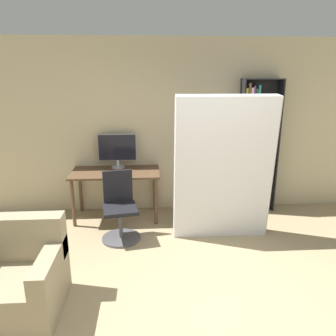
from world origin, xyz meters
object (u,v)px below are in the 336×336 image
Objects in this scene: bookshelf at (253,145)px; armchair at (15,278)px; monitor at (117,149)px; office_chair at (120,212)px; mattress_near at (224,169)px.

bookshelf is 2.47× the size of armchair.
bookshelf is at bearing 37.31° from armchair.
bookshelf is 3.78m from armchair.
monitor is at bearing -179.66° from bookshelf.
office_chair is 1.08× the size of armchair.
monitor is at bearing 70.34° from armchair.
mattress_near is (-0.69, -0.95, -0.11)m from bookshelf.
armchair is (-2.95, -2.25, -0.75)m from bookshelf.
mattress_near is at bearing -126.03° from bookshelf.
monitor is 1.12m from office_chair.
mattress_near reaches higher than office_chair.
bookshelf is 1.09× the size of mattress_near.
armchair is (-0.88, -1.35, -0.05)m from office_chair.
mattress_near is (1.46, -0.94, -0.08)m from monitor.
monitor is at bearing 95.08° from office_chair.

